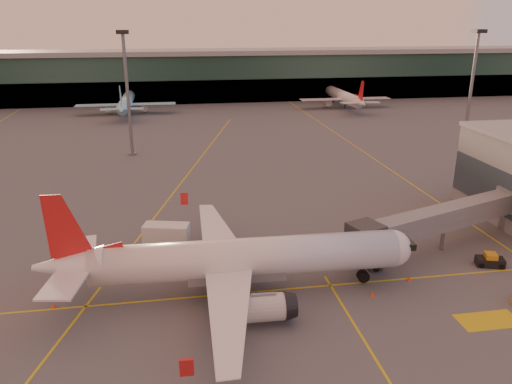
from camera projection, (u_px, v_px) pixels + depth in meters
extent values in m
plane|color=#4C4F54|center=(297.00, 315.00, 48.97)|extent=(600.00, 600.00, 0.00)
cube|color=gold|center=(286.00, 289.00, 53.63)|extent=(80.00, 0.25, 0.01)
cube|color=gold|center=(182.00, 182.00, 89.36)|extent=(31.30, 115.98, 0.01)
cube|color=gold|center=(348.00, 142.00, 118.91)|extent=(0.25, 160.00, 0.01)
cube|color=gold|center=(377.00, 361.00, 42.29)|extent=(0.25, 30.00, 0.01)
cube|color=gold|center=(488.00, 320.00, 48.04)|extent=(6.00, 3.00, 0.01)
cube|color=#19382D|center=(202.00, 77.00, 178.76)|extent=(400.00, 18.00, 16.00)
cube|color=gray|center=(201.00, 52.00, 175.89)|extent=(400.00, 20.00, 1.60)
cube|color=black|center=(204.00, 92.00, 172.14)|extent=(400.00, 1.00, 8.00)
cube|color=#2D3D47|center=(498.00, 190.00, 69.28)|extent=(0.30, 21.60, 6.00)
cylinder|color=slate|center=(128.00, 96.00, 103.31)|extent=(0.70, 0.70, 25.00)
cube|color=black|center=(123.00, 32.00, 99.17)|extent=(2.40, 2.40, 0.80)
cube|color=slate|center=(133.00, 154.00, 107.30)|extent=(1.60, 1.60, 0.50)
cylinder|color=slate|center=(471.00, 91.00, 111.28)|extent=(0.70, 0.70, 25.00)
cube|color=black|center=(479.00, 31.00, 107.14)|extent=(2.40, 2.40, 0.80)
cube|color=slate|center=(463.00, 144.00, 115.27)|extent=(1.60, 1.60, 0.50)
cylinder|color=white|center=(247.00, 257.00, 51.80)|extent=(31.81, 4.89, 4.07)
sphere|color=white|center=(393.00, 248.00, 53.89)|extent=(3.99, 3.99, 3.99)
cube|color=black|center=(403.00, 243.00, 53.88)|extent=(1.90, 2.69, 0.71)
cone|color=white|center=(69.00, 266.00, 49.35)|extent=(7.06, 4.05, 3.87)
cube|color=white|center=(65.00, 282.00, 46.11)|extent=(4.33, 7.03, 0.20)
cylinder|color=silver|center=(264.00, 308.00, 46.84)|extent=(4.32, 2.76, 2.65)
cylinder|color=black|center=(228.00, 299.00, 50.05)|extent=(1.87, 1.47, 1.83)
cylinder|color=black|center=(228.00, 294.00, 49.86)|extent=(0.37, 0.37, 1.12)
cube|color=white|center=(80.00, 250.00, 52.63)|extent=(4.01, 6.91, 0.20)
cylinder|color=silver|center=(247.00, 251.00, 58.43)|extent=(4.32, 2.76, 2.65)
cylinder|color=black|center=(224.00, 274.00, 55.00)|extent=(1.87, 1.47, 1.83)
cylinder|color=black|center=(223.00, 269.00, 54.82)|extent=(0.37, 0.37, 1.12)
cube|color=slate|center=(236.00, 269.00, 52.08)|extent=(10.14, 3.52, 1.63)
cylinder|color=black|center=(363.00, 276.00, 54.51)|extent=(1.30, 0.85, 1.28)
cube|color=slate|center=(445.00, 217.00, 61.56)|extent=(25.76, 11.59, 2.70)
cube|color=#2D3035|center=(365.00, 237.00, 55.99)|extent=(4.37, 4.37, 3.00)
cube|color=#2D3035|center=(373.00, 258.00, 58.10)|extent=(1.60, 2.40, 2.40)
cylinder|color=black|center=(376.00, 268.00, 57.33)|extent=(0.80, 0.40, 0.80)
cylinder|color=black|center=(369.00, 260.00, 59.38)|extent=(0.80, 0.40, 0.80)
cylinder|color=slate|center=(442.00, 238.00, 62.48)|extent=(0.50, 0.50, 3.07)
cylinder|color=slate|center=(512.00, 199.00, 67.76)|extent=(4.40, 4.40, 3.00)
cylinder|color=slate|center=(509.00, 219.00, 68.69)|extent=(2.40, 2.40, 3.07)
cube|color=#A71727|center=(170.00, 251.00, 60.92)|extent=(3.43, 2.89, 1.40)
cube|color=silver|center=(166.00, 235.00, 60.22)|extent=(5.80, 3.57, 2.60)
cylinder|color=black|center=(154.00, 257.00, 60.08)|extent=(0.89, 0.52, 0.84)
cylinder|color=black|center=(181.00, 258.00, 59.83)|extent=(0.89, 0.52, 0.84)
cube|color=black|center=(490.00, 262.00, 58.61)|extent=(3.45, 2.51, 1.00)
cube|color=#C38B18|center=(491.00, 257.00, 58.39)|extent=(1.66, 1.78, 0.82)
cylinder|color=black|center=(482.00, 265.00, 58.14)|extent=(0.69, 0.46, 0.64)
cylinder|color=black|center=(501.00, 267.00, 57.84)|extent=(0.69, 0.46, 0.64)
cone|color=#F1430C|center=(409.00, 278.00, 55.28)|extent=(0.48, 0.48, 0.61)
cube|color=#F1430C|center=(409.00, 281.00, 55.37)|extent=(0.41, 0.41, 0.03)
cone|color=#F1430C|center=(54.00, 305.00, 50.07)|extent=(0.43, 0.43, 0.55)
cube|color=#F1430C|center=(54.00, 308.00, 50.16)|extent=(0.37, 0.37, 0.03)
cone|color=#F1430C|center=(373.00, 293.00, 52.24)|extent=(0.45, 0.45, 0.57)
cube|color=#F1430C|center=(372.00, 296.00, 52.33)|extent=(0.39, 0.39, 0.03)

